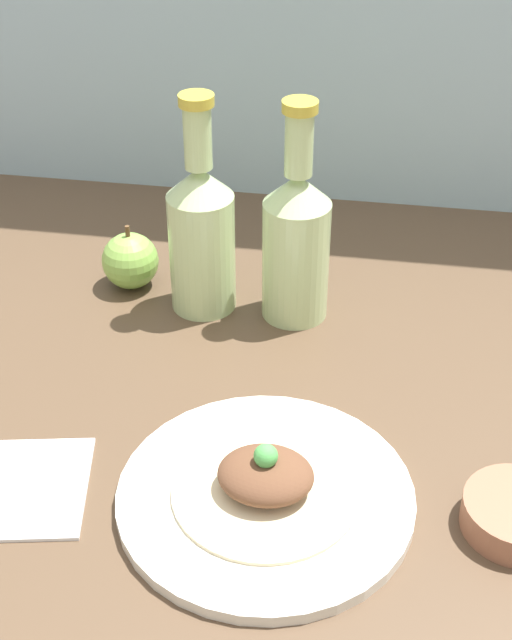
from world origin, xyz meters
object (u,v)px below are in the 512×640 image
object	(u,v)px
cider_bottle_left	(201,232)
apple	(130,261)
plated_food	(266,479)
plate	(265,495)
cider_bottle_right	(296,239)

from	to	relation	value
cider_bottle_left	apple	size ratio (longest dim) A/B	3.15
apple	plated_food	bearing A→B (deg)	-56.67
plate	plated_food	distance (cm)	2.02
plated_food	cider_bottle_right	size ratio (longest dim) A/B	0.65
plate	cider_bottle_right	size ratio (longest dim) A/B	1.03
cider_bottle_right	apple	distance (cm)	22.50
plate	cider_bottle_left	world-z (taller)	cider_bottle_left
plate	cider_bottle_left	distance (cm)	35.35
plated_food	cider_bottle_right	world-z (taller)	cider_bottle_right
plated_food	apple	xyz separation A→B (cm)	(-22.68, 34.48, 0.77)
cider_bottle_right	apple	size ratio (longest dim) A/B	3.15
plate	cider_bottle_right	distance (cm)	33.04
plate	cider_bottle_right	xyz separation A→B (cm)	(-1.37, 31.64, 9.44)
plated_food	cider_bottle_right	xyz separation A→B (cm)	(-1.37, 31.64, 7.42)
plated_food	apple	distance (cm)	41.28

